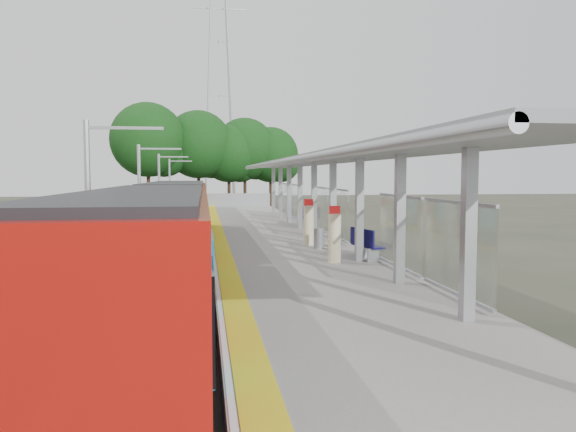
% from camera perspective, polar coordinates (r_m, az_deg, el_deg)
% --- Properties ---
extents(ground, '(200.00, 200.00, 0.00)m').
position_cam_1_polar(ground, '(9.94, 11.93, -19.31)').
color(ground, '#474438').
rests_on(ground, ground).
extents(trackbed, '(3.00, 70.00, 0.24)m').
position_cam_1_polar(trackbed, '(28.81, -10.96, -3.53)').
color(trackbed, '#59544C').
rests_on(trackbed, ground).
extents(platform, '(6.00, 50.00, 1.00)m').
position_cam_1_polar(platform, '(28.92, -2.02, -2.67)').
color(platform, gray).
rests_on(platform, ground).
extents(tactile_strip, '(0.60, 50.00, 0.02)m').
position_cam_1_polar(tactile_strip, '(28.69, -7.09, -1.72)').
color(tactile_strip, yellow).
rests_on(tactile_strip, platform).
extents(end_fence, '(6.00, 0.10, 1.20)m').
position_cam_1_polar(end_fence, '(53.63, -5.04, 1.66)').
color(end_fence, '#9EA0A5').
rests_on(end_fence, platform).
extents(train, '(2.74, 27.60, 3.62)m').
position_cam_1_polar(train, '(19.42, -12.19, -1.51)').
color(train, black).
rests_on(train, ground).
extents(canopy, '(3.27, 38.00, 3.66)m').
position_cam_1_polar(canopy, '(25.19, 2.59, 4.75)').
color(canopy, '#9EA0A5').
rests_on(canopy, platform).
extents(pylon, '(8.00, 4.00, 38.00)m').
position_cam_1_polar(pylon, '(82.94, -7.05, 14.61)').
color(pylon, '#9EA0A5').
rests_on(pylon, ground).
extents(tree_cluster, '(20.30, 11.83, 11.40)m').
position_cam_1_polar(tree_cluster, '(62.14, -7.78, 6.93)').
color(tree_cluster, '#382316').
rests_on(tree_cluster, ground).
extents(catenary_masts, '(2.08, 48.16, 5.40)m').
position_cam_1_polar(catenary_masts, '(27.71, -14.68, 1.90)').
color(catenary_masts, '#9EA0A5').
rests_on(catenary_masts, ground).
extents(bench_near, '(0.84, 1.66, 1.09)m').
position_cam_1_polar(bench_near, '(19.79, 7.85, -2.75)').
color(bench_near, '#131050').
rests_on(bench_near, platform).
extents(bench_mid, '(0.60, 1.42, 0.94)m').
position_cam_1_polar(bench_mid, '(20.74, 7.58, -2.64)').
color(bench_mid, '#131050').
rests_on(bench_mid, platform).
extents(bench_far, '(1.09, 1.78, 1.17)m').
position_cam_1_polar(bench_far, '(32.39, 1.90, 0.05)').
color(bench_far, '#131050').
rests_on(bench_far, platform).
extents(info_pillar_near, '(0.43, 0.43, 1.91)m').
position_cam_1_polar(info_pillar_near, '(19.00, 4.75, -2.23)').
color(info_pillar_near, beige).
rests_on(info_pillar_near, platform).
extents(info_pillar_far, '(0.44, 0.44, 1.95)m').
position_cam_1_polar(info_pillar_far, '(23.56, 2.10, -0.94)').
color(info_pillar_far, beige).
rests_on(info_pillar_far, platform).
extents(litter_bin, '(0.48, 0.48, 0.82)m').
position_cam_1_polar(litter_bin, '(22.52, 3.15, -2.29)').
color(litter_bin, '#9EA0A5').
rests_on(litter_bin, platform).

